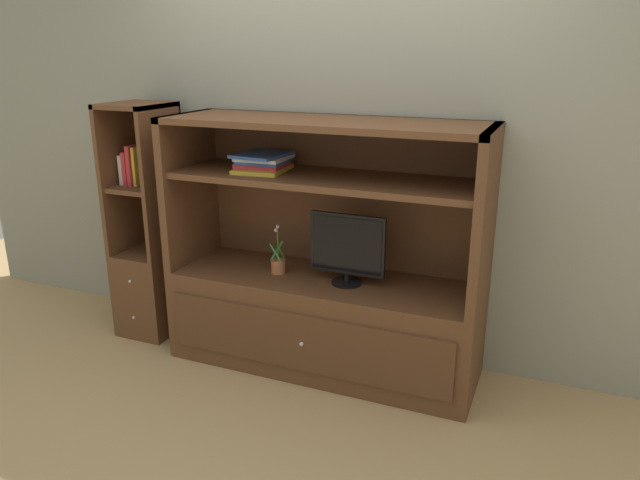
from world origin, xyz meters
TOP-DOWN VIEW (x-y plane):
  - ground_plane at (0.00, 0.00)m, footprint 8.00×8.00m
  - painted_rear_wall at (0.00, 0.75)m, footprint 6.00×0.10m
  - media_console at (0.00, 0.41)m, footprint 1.85×0.62m
  - tv_monitor at (0.16, 0.37)m, footprint 0.44×0.18m
  - potted_plant at (-0.28, 0.37)m, footprint 0.10×0.09m
  - magazine_stack at (-0.38, 0.40)m, footprint 0.30×0.34m
  - bookshelf_tall at (-1.26, 0.41)m, footprint 0.36×0.43m
  - upright_book_row at (-1.32, 0.40)m, footprint 0.13×0.17m

SIDE VIEW (x-z plane):
  - ground_plane at x=0.00m, z-range 0.00..0.00m
  - media_console at x=0.00m, z-range -0.28..1.21m
  - bookshelf_tall at x=-1.26m, z-range -0.23..1.30m
  - potted_plant at x=-0.28m, z-range 0.47..0.77m
  - tv_monitor at x=0.16m, z-range 0.58..0.99m
  - upright_book_row at x=-1.32m, z-range 1.01..1.26m
  - magazine_stack at x=-0.38m, z-range 1.18..1.28m
  - painted_rear_wall at x=0.00m, z-range 0.00..2.80m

